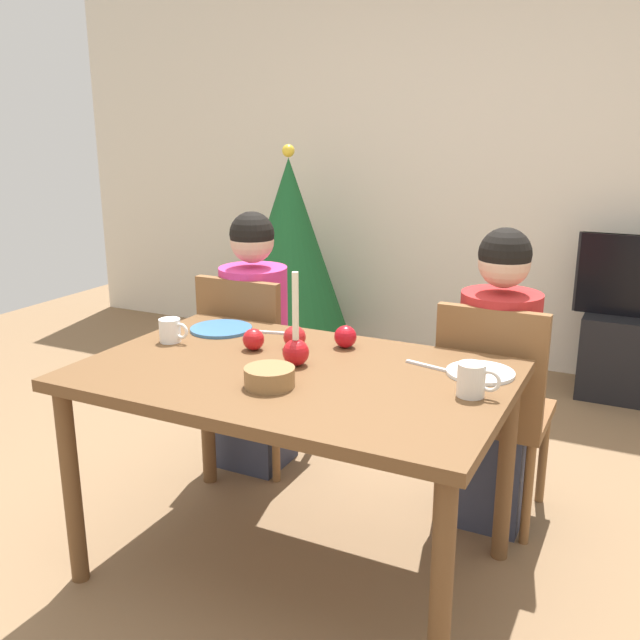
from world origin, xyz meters
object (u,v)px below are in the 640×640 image
(apple_near_candle, at_px, (253,339))
(plate_left, at_px, (221,329))
(christmas_tree, at_px, (290,251))
(mug_right, at_px, (472,380))
(tv_stand, at_px, (640,358))
(chair_left, at_px, (251,360))
(candle_centerpiece, at_px, (296,346))
(chair_right, at_px, (493,401))
(bowl_walnuts, at_px, (270,377))
(dining_table, at_px, (293,393))
(person_left_child, at_px, (255,346))
(apple_by_right_mug, at_px, (345,337))
(person_right_child, at_px, (496,384))
(mug_left, at_px, (171,330))
(apple_by_left_plate, at_px, (295,337))
(plate_right, at_px, (480,373))

(apple_near_candle, bearing_deg, plate_left, 147.71)
(christmas_tree, height_order, mug_right, christmas_tree)
(tv_stand, relative_size, christmas_tree, 0.45)
(christmas_tree, bearing_deg, chair_left, -67.66)
(mug_right, bearing_deg, candle_centerpiece, 178.98)
(chair_right, height_order, bowl_walnuts, chair_right)
(candle_centerpiece, relative_size, mug_right, 2.46)
(dining_table, height_order, apple_near_candle, apple_near_candle)
(person_left_child, relative_size, mug_right, 9.02)
(tv_stand, bearing_deg, apple_by_right_mug, -115.32)
(plate_left, xyz_separation_m, mug_right, (1.06, -0.24, 0.04))
(person_left_child, xyz_separation_m, person_right_child, (1.08, 0.00, 0.00))
(mug_left, bearing_deg, candle_centerpiece, -2.64)
(mug_left, bearing_deg, mug_right, -1.78)
(person_right_child, bearing_deg, chair_left, -178.28)
(dining_table, height_order, chair_left, chair_left)
(tv_stand, height_order, apple_by_left_plate, apple_by_left_plate)
(chair_right, xyz_separation_m, apple_near_candle, (-0.76, -0.48, 0.28))
(candle_centerpiece, bearing_deg, plate_right, 17.90)
(dining_table, relative_size, bowl_walnuts, 8.87)
(mug_right, bearing_deg, christmas_tree, 130.59)
(bowl_walnuts, bearing_deg, apple_by_right_mug, 83.92)
(mug_right, relative_size, apple_near_candle, 1.67)
(person_right_child, relative_size, bowl_walnuts, 7.42)
(chair_right, xyz_separation_m, apple_by_left_plate, (-0.64, -0.40, 0.28))
(plate_left, height_order, bowl_walnuts, bowl_walnuts)
(christmas_tree, xyz_separation_m, plate_right, (1.70, -1.81, 0.02))
(dining_table, height_order, person_right_child, person_right_child)
(apple_near_candle, bearing_deg, candle_centerpiece, -20.21)
(apple_by_right_mug, bearing_deg, apple_near_candle, -148.80)
(chair_left, distance_m, christmas_tree, 1.57)
(candle_centerpiece, xyz_separation_m, apple_by_left_plate, (-0.09, 0.16, -0.03))
(apple_by_right_mug, bearing_deg, plate_right, -7.16)
(apple_near_candle, xyz_separation_m, apple_by_left_plate, (0.12, 0.09, 0.00))
(chair_left, height_order, apple_by_right_mug, chair_left)
(plate_left, height_order, apple_near_candle, apple_near_candle)
(dining_table, relative_size, person_left_child, 1.19)
(mug_right, bearing_deg, mug_left, 178.22)
(bowl_walnuts, bearing_deg, apple_near_candle, 129.21)
(chair_right, xyz_separation_m, person_left_child, (-1.08, 0.03, 0.06))
(chair_left, relative_size, plate_left, 3.73)
(person_right_child, bearing_deg, apple_by_left_plate, -145.99)
(bowl_walnuts, bearing_deg, plate_left, 137.30)
(dining_table, bearing_deg, plate_right, 22.21)
(person_left_child, height_order, plate_left, person_left_child)
(christmas_tree, xyz_separation_m, apple_near_candle, (0.91, -1.92, 0.06))
(tv_stand, relative_size, bowl_walnuts, 4.05)
(tv_stand, bearing_deg, bowl_walnuts, -112.05)
(bowl_walnuts, bearing_deg, person_left_child, 124.44)
(dining_table, distance_m, apple_by_right_mug, 0.32)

